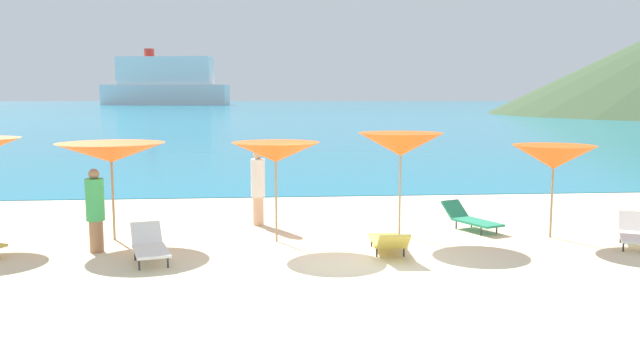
% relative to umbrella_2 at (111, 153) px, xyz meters
% --- Properties ---
extents(ground_plane, '(50.00, 100.00, 0.30)m').
position_rel_umbrella_2_xyz_m(ground_plane, '(4.88, 7.61, -2.04)').
color(ground_plane, beige).
extents(ocean_water, '(650.00, 440.00, 0.02)m').
position_rel_umbrella_2_xyz_m(ocean_water, '(4.88, 225.67, -1.88)').
color(ocean_water, teal).
rests_on(ocean_water, ground_plane).
extents(umbrella_2, '(2.44, 2.44, 2.10)m').
position_rel_umbrella_2_xyz_m(umbrella_2, '(0.00, 0.00, 0.00)').
color(umbrella_2, '#9E7F59').
rests_on(umbrella_2, ground_plane).
extents(umbrella_3, '(1.93, 1.93, 2.13)m').
position_rel_umbrella_2_xyz_m(umbrella_3, '(3.51, -0.49, 0.03)').
color(umbrella_3, '#9E7F59').
rests_on(umbrella_3, ground_plane).
extents(umbrella_4, '(1.96, 1.96, 2.29)m').
position_rel_umbrella_2_xyz_m(umbrella_4, '(6.27, -0.04, 0.14)').
color(umbrella_4, '#9E7F59').
rests_on(umbrella_4, ground_plane).
extents(umbrella_5, '(1.93, 1.93, 2.04)m').
position_rel_umbrella_2_xyz_m(umbrella_5, '(9.53, -0.62, -0.12)').
color(umbrella_5, '#9E7F59').
rests_on(umbrella_5, ground_plane).
extents(lounge_chair_0, '(0.98, 1.62, 0.64)m').
position_rel_umbrella_2_xyz_m(lounge_chair_0, '(1.09, -2.02, -1.58)').
color(lounge_chair_0, white).
rests_on(lounge_chair_0, ground_plane).
extents(lounge_chair_1, '(1.15, 1.69, 0.60)m').
position_rel_umbrella_2_xyz_m(lounge_chair_1, '(8.04, 0.36, -1.63)').
color(lounge_chair_1, '#268C66').
rests_on(lounge_chair_1, ground_plane).
extents(lounge_chair_3, '(0.69, 1.73, 0.56)m').
position_rel_umbrella_2_xyz_m(lounge_chair_3, '(5.69, -1.81, -1.63)').
color(lounge_chair_3, '#D8BF4C').
rests_on(lounge_chair_3, ground_plane).
extents(lounge_chair_4, '(1.23, 1.66, 0.63)m').
position_rel_umbrella_2_xyz_m(lounge_chair_4, '(10.92, -1.60, -1.61)').
color(lounge_chair_4, white).
rests_on(lounge_chair_4, ground_plane).
extents(beachgoer_0, '(0.36, 0.36, 1.68)m').
position_rel_umbrella_2_xyz_m(beachgoer_0, '(-0.09, -1.15, -1.02)').
color(beachgoer_0, '#A3704C').
rests_on(beachgoer_0, ground_plane).
extents(beachgoer_3, '(0.34, 0.34, 1.82)m').
position_rel_umbrella_2_xyz_m(beachgoer_3, '(3.11, 1.35, -0.93)').
color(beachgoer_3, '#DBAA84').
rests_on(beachgoer_3, ground_plane).
extents(cruise_ship, '(47.82, 17.04, 20.88)m').
position_rel_umbrella_2_xyz_m(cruise_ship, '(-33.06, 237.31, 6.06)').
color(cruise_ship, white).
rests_on(cruise_ship, ocean_water).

